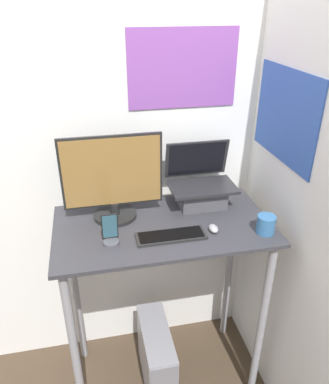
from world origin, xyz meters
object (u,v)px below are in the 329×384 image
object	(u,v)px
mouse	(213,229)
cell_phone	(110,234)
computer_tower	(156,357)
keyboard	(171,236)
laptop	(201,189)
monitor	(113,182)

from	to	relation	value
mouse	cell_phone	distance (m)	0.49
computer_tower	cell_phone	bearing A→B (deg)	-163.32
keyboard	computer_tower	bearing A→B (deg)	129.83
keyboard	cell_phone	bearing A→B (deg)	177.54
laptop	computer_tower	xyz separation A→B (m)	(-0.29, -0.20, -1.00)
mouse	cell_phone	world-z (taller)	cell_phone
laptop	keyboard	xyz separation A→B (m)	(-0.23, -0.28, -0.08)
monitor	computer_tower	xyz separation A→B (m)	(0.18, -0.17, -1.11)
computer_tower	laptop	bearing A→B (deg)	34.26
computer_tower	keyboard	bearing A→B (deg)	-50.17
cell_phone	monitor	bearing A→B (deg)	80.13
laptop	cell_phone	xyz separation A→B (m)	(-0.51, -0.26, -0.04)
laptop	cell_phone	size ratio (longest dim) A/B	2.18
monitor	keyboard	size ratio (longest dim) A/B	1.50
laptop	keyboard	bearing A→B (deg)	-129.63
mouse	computer_tower	size ratio (longest dim) A/B	0.15
laptop	mouse	bearing A→B (deg)	-93.59
laptop	mouse	world-z (taller)	laptop
monitor	keyboard	xyz separation A→B (m)	(0.24, -0.25, -0.19)
mouse	cell_phone	size ratio (longest dim) A/B	0.43
mouse	computer_tower	xyz separation A→B (m)	(-0.28, 0.07, -0.93)
keyboard	computer_tower	size ratio (longest dim) A/B	0.71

